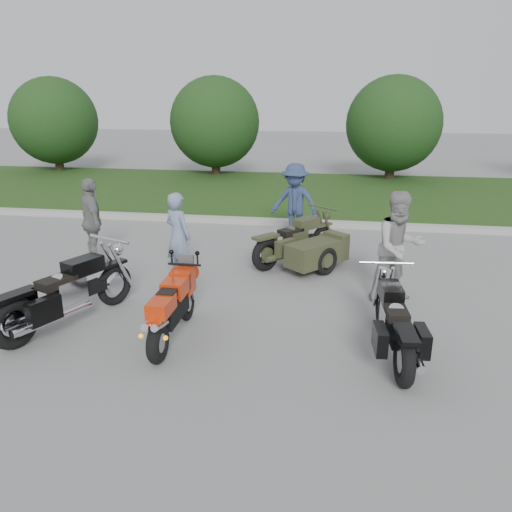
# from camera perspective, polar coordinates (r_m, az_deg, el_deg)

# --- Properties ---
(ground) EXTENTS (80.00, 80.00, 0.00)m
(ground) POSITION_cam_1_polar(r_m,az_deg,el_deg) (7.74, -6.38, -7.36)
(ground) COLOR gray
(ground) RESTS_ON ground
(curb) EXTENTS (60.00, 0.30, 0.15)m
(curb) POSITION_cam_1_polar(r_m,az_deg,el_deg) (13.27, 0.46, 3.98)
(curb) COLOR #A6A39C
(curb) RESTS_ON ground
(grass_strip) EXTENTS (60.00, 8.00, 0.14)m
(grass_strip) POSITION_cam_1_polar(r_m,az_deg,el_deg) (17.29, 2.57, 7.28)
(grass_strip) COLOR #30511C
(grass_strip) RESTS_ON ground
(tree_far_left) EXTENTS (3.60, 3.60, 4.00)m
(tree_far_left) POSITION_cam_1_polar(r_m,az_deg,el_deg) (23.52, -22.06, 14.12)
(tree_far_left) COLOR #3F2B1C
(tree_far_left) RESTS_ON ground
(tree_mid_left) EXTENTS (3.60, 3.60, 4.00)m
(tree_mid_left) POSITION_cam_1_polar(r_m,az_deg,el_deg) (20.85, -4.72, 14.98)
(tree_mid_left) COLOR #3F2B1C
(tree_mid_left) RESTS_ON ground
(tree_mid_right) EXTENTS (3.60, 3.60, 4.00)m
(tree_mid_right) POSITION_cam_1_polar(r_m,az_deg,el_deg) (20.35, 15.45, 14.34)
(tree_mid_right) COLOR #3F2B1C
(tree_mid_right) RESTS_ON ground
(sportbike_red) EXTENTS (0.30, 1.84, 0.87)m
(sportbike_red) POSITION_cam_1_polar(r_m,az_deg,el_deg) (7.01, -9.58, -5.73)
(sportbike_red) COLOR black
(sportbike_red) RESTS_ON ground
(cruiser_left) EXTENTS (1.14, 2.32, 0.95)m
(cruiser_left) POSITION_cam_1_polar(r_m,az_deg,el_deg) (7.85, -21.26, -4.33)
(cruiser_left) COLOR black
(cruiser_left) RESTS_ON ground
(cruiser_right) EXTENTS (0.47, 2.23, 0.86)m
(cruiser_right) POSITION_cam_1_polar(r_m,az_deg,el_deg) (6.79, 15.55, -7.70)
(cruiser_right) COLOR black
(cruiser_right) RESTS_ON ground
(cruiser_sidecar) EXTENTS (1.89, 2.09, 0.88)m
(cruiser_sidecar) POSITION_cam_1_polar(r_m,az_deg,el_deg) (9.87, 5.80, 0.89)
(cruiser_sidecar) COLOR black
(cruiser_sidecar) RESTS_ON ground
(person_stripe) EXTENTS (0.71, 0.65, 1.63)m
(person_stripe) POSITION_cam_1_polar(r_m,az_deg,el_deg) (9.26, -8.89, 2.24)
(person_stripe) COLOR gray
(person_stripe) RESTS_ON ground
(person_grey) EXTENTS (1.10, 0.99, 1.84)m
(person_grey) POSITION_cam_1_polar(r_m,az_deg,el_deg) (8.47, 16.01, 0.97)
(person_grey) COLOR #9A9994
(person_grey) RESTS_ON ground
(person_denim) EXTENTS (1.32, 1.00, 1.81)m
(person_denim) POSITION_cam_1_polar(r_m,az_deg,el_deg) (11.67, 4.44, 6.13)
(person_denim) COLOR navy
(person_denim) RESTS_ON ground
(person_back) EXTENTS (0.98, 1.06, 1.74)m
(person_back) POSITION_cam_1_polar(r_m,az_deg,el_deg) (10.53, -18.20, 3.77)
(person_back) COLOR gray
(person_back) RESTS_ON ground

